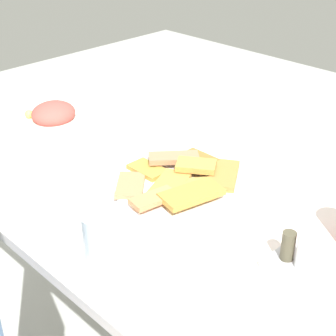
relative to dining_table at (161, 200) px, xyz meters
name	(u,v)px	position (x,y,z in m)	size (l,w,h in m)	color
dining_table	(161,200)	(0.00, 0.00, 0.00)	(1.21, 0.80, 0.72)	silver
pide_platter	(181,182)	(-0.08, 0.01, 0.09)	(0.31, 0.33, 0.04)	white
salad_plate_greens	(54,116)	(0.44, 0.01, 0.10)	(0.23, 0.23, 0.07)	white
drinking_glass	(101,243)	(-0.18, 0.32, 0.14)	(0.06, 0.06, 0.12)	silver
paper_napkin	(41,197)	(0.11, 0.27, 0.08)	(0.15, 0.15, 0.00)	white
fork	(48,192)	(0.11, 0.25, 0.08)	(0.18, 0.02, 0.01)	silver
spoon	(34,198)	(0.11, 0.28, 0.08)	(0.16, 0.01, 0.01)	silver
condiment_caddy	(295,257)	(-0.42, 0.07, 0.10)	(0.09, 0.09, 0.08)	#B2B2B7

